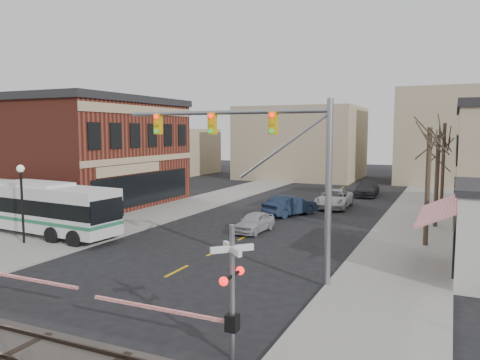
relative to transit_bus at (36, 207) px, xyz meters
The scene contains 17 objects.
ground 13.68m from the transit_bus, 22.11° to the right, with size 160.00×160.00×0.00m, color black.
sidewalk_west 15.31m from the transit_bus, 78.38° to the left, with size 5.00×60.00×0.12m, color gray.
sidewalk_east 26.68m from the transit_bus, 34.02° to the left, with size 5.00×60.00×0.12m, color gray.
brick_building 18.32m from the transit_bus, 142.93° to the left, with size 30.40×15.40×9.60m.
tree_east_a 24.13m from the transit_bus, 16.65° to the left, with size 0.28×0.28×6.75m.
tree_east_b 26.73m from the transit_bus, 28.90° to the left, with size 0.28×0.28×6.30m.
tree_east_c 31.55m from the transit_bus, 41.57° to the left, with size 0.28×0.28×7.20m.
transit_bus is the anchor object (origin of this frame).
traffic_signal_mast 17.43m from the transit_bus, ahead, with size 10.16×0.30×8.00m.
rr_crossing_east 20.70m from the transit_bus, 28.11° to the right, with size 5.60×1.36×4.00m.
street_lamp 3.26m from the transit_bus, 56.19° to the right, with size 0.44×0.44×4.60m.
car_a 14.16m from the transit_bus, 27.56° to the left, with size 1.57×3.90×1.33m, color #A0A0A4.
car_b 18.46m from the transit_bus, 46.31° to the left, with size 1.68×4.83×1.59m, color #152136.
car_c 23.87m from the transit_bus, 50.97° to the left, with size 2.61×5.65×1.57m, color silver.
car_d 31.93m from the transit_bus, 59.21° to the left, with size 2.13×5.23×1.52m, color #37363A.
pedestrian_near 4.23m from the transit_bus, ahead, with size 0.56×0.37×1.53m, color #564845.
pedestrian_far 4.16m from the transit_bus, 37.02° to the left, with size 0.86×0.67×1.76m, color #36415E.
Camera 1 is at (11.77, -16.46, 6.65)m, focal length 35.00 mm.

